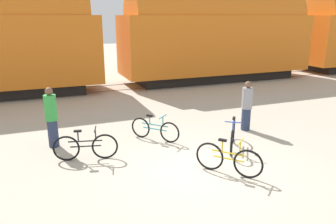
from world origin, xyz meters
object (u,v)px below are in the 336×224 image
object	(u,v)px
freight_train	(110,36)
bicycle_teal	(155,129)
bicycle_blue	(233,135)
person_in_green	(51,117)
bicycle_black	(86,147)
bicycle_yellow	(228,159)
person_in_grey	(247,106)

from	to	relation	value
freight_train	bicycle_teal	world-z (taller)	freight_train
bicycle_blue	person_in_green	distance (m)	5.28
person_in_green	bicycle_teal	bearing A→B (deg)	148.58
bicycle_blue	bicycle_black	bearing A→B (deg)	170.16
bicycle_black	bicycle_yellow	distance (m)	3.75
person_in_grey	bicycle_black	bearing A→B (deg)	25.17
bicycle_teal	bicycle_blue	bearing A→B (deg)	-36.95
bicycle_teal	bicycle_blue	distance (m)	2.38
bicycle_blue	bicycle_teal	bearing A→B (deg)	143.05
bicycle_teal	bicycle_yellow	size ratio (longest dim) A/B	0.97
bicycle_blue	bicycle_yellow	xyz separation A→B (m)	(-0.99, -1.38, -0.00)
bicycle_teal	bicycle_black	distance (m)	2.31
bicycle_blue	bicycle_yellow	world-z (taller)	bicycle_blue
bicycle_blue	freight_train	bearing A→B (deg)	98.92
person_in_green	freight_train	bearing A→B (deg)	-134.28
bicycle_teal	bicycle_black	xyz separation A→B (m)	(-2.20, -0.72, 0.02)
bicycle_blue	person_in_grey	xyz separation A→B (m)	(1.27, 1.21, 0.45)
bicycle_teal	bicycle_black	world-z (taller)	bicycle_black
bicycle_teal	person_in_green	world-z (taller)	person_in_green
bicycle_teal	bicycle_black	bearing A→B (deg)	-161.90
freight_train	person_in_green	bearing A→B (deg)	-113.97
bicycle_yellow	person_in_grey	distance (m)	3.47
freight_train	bicycle_blue	bearing A→B (deg)	-81.08
bicycle_teal	person_in_grey	distance (m)	3.22
bicycle_blue	person_in_grey	world-z (taller)	person_in_grey
bicycle_teal	bicycle_blue	xyz separation A→B (m)	(1.90, -1.43, 0.03)
freight_train	person_in_green	distance (m)	8.47
freight_train	bicycle_yellow	bearing A→B (deg)	-87.31
bicycle_blue	person_in_grey	bearing A→B (deg)	43.60
bicycle_black	bicycle_blue	world-z (taller)	bicycle_blue
bicycle_black	bicycle_blue	distance (m)	4.16
person_in_green	bicycle_blue	bearing A→B (deg)	137.21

